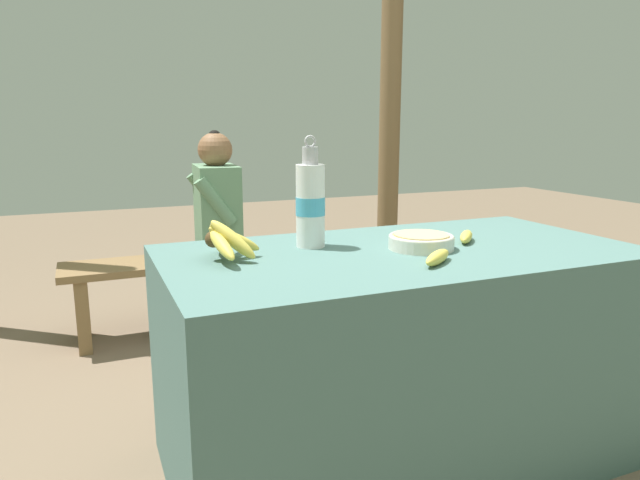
% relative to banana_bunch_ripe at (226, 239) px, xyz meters
% --- Properties ---
extents(ground_plane, '(12.00, 12.00, 0.00)m').
position_rel_banana_bunch_ripe_xyz_m(ground_plane, '(0.53, -0.08, -0.75)').
color(ground_plane, '#75604C').
extents(market_counter, '(1.44, 0.74, 0.69)m').
position_rel_banana_bunch_ripe_xyz_m(market_counter, '(0.53, -0.08, -0.41)').
color(market_counter, '#4C706B').
rests_on(market_counter, ground_plane).
extents(banana_bunch_ripe, '(0.16, 0.26, 0.13)m').
position_rel_banana_bunch_ripe_xyz_m(banana_bunch_ripe, '(0.00, 0.00, 0.00)').
color(banana_bunch_ripe, '#4C381E').
rests_on(banana_bunch_ripe, market_counter).
extents(serving_bowl, '(0.20, 0.20, 0.05)m').
position_rel_banana_bunch_ripe_xyz_m(serving_bowl, '(0.58, -0.09, -0.03)').
color(serving_bowl, silver).
rests_on(serving_bowl, market_counter).
extents(water_bottle, '(0.09, 0.09, 0.34)m').
position_rel_banana_bunch_ripe_xyz_m(water_bottle, '(0.28, 0.07, 0.08)').
color(water_bottle, white).
rests_on(water_bottle, market_counter).
extents(loose_banana_front, '(0.15, 0.12, 0.04)m').
position_rel_banana_bunch_ripe_xyz_m(loose_banana_front, '(0.52, -0.27, -0.04)').
color(loose_banana_front, '#E0C64C').
rests_on(loose_banana_front, market_counter).
extents(loose_banana_side, '(0.12, 0.13, 0.04)m').
position_rel_banana_bunch_ripe_xyz_m(loose_banana_side, '(0.77, -0.06, -0.04)').
color(loose_banana_side, '#E0C64C').
rests_on(loose_banana_side, market_counter).
extents(wooden_bench, '(1.62, 0.32, 0.39)m').
position_rel_banana_bunch_ripe_xyz_m(wooden_bench, '(0.31, 1.34, -0.42)').
color(wooden_bench, brown).
rests_on(wooden_bench, ground_plane).
extents(seated_vendor, '(0.42, 0.40, 1.03)m').
position_rel_banana_bunch_ripe_xyz_m(seated_vendor, '(0.22, 1.31, -0.17)').
color(seated_vendor, '#232328').
rests_on(seated_vendor, ground_plane).
extents(banana_bunch_green, '(0.15, 0.22, 0.10)m').
position_rel_banana_bunch_ripe_xyz_m(banana_bunch_green, '(0.78, 1.34, -0.31)').
color(banana_bunch_green, '#4C381E').
rests_on(banana_bunch_green, wooden_bench).
extents(support_post_far, '(0.14, 0.14, 2.40)m').
position_rel_banana_bunch_ripe_xyz_m(support_post_far, '(1.53, 1.77, 0.45)').
color(support_post_far, brown).
rests_on(support_post_far, ground_plane).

